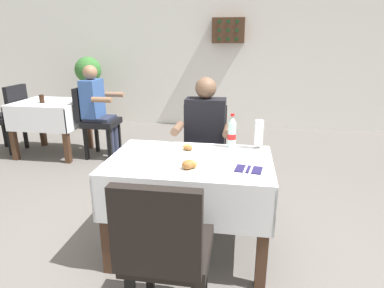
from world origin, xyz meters
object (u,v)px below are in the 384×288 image
(chair_near_camera_side, at_px, (165,249))
(beer_glass_left, at_px, (259,134))
(background_dining_table, at_px, (51,115))
(chair_far_diner_seat, at_px, (203,151))
(seated_diner_far, at_px, (204,139))
(background_patron, at_px, (97,106))
(cola_bottle_primary, at_px, (232,133))
(wall_bottle_rack, at_px, (228,30))
(background_chair_right, at_px, (95,118))
(potted_plant_corner, at_px, (90,86))
(napkin_cutlery_set, at_px, (249,169))
(background_table_tumbler, at_px, (42,99))
(main_dining_table, at_px, (190,182))
(background_chair_left, at_px, (9,114))
(plate_far_diner, at_px, (190,149))
(plate_near_camera, at_px, (190,167))

(chair_near_camera_side, xyz_separation_m, beer_glass_left, (0.49, 1.09, 0.32))
(background_dining_table, bearing_deg, chair_far_diner_seat, -27.05)
(seated_diner_far, distance_m, background_patron, 2.07)
(cola_bottle_primary, xyz_separation_m, wall_bottle_rack, (-0.23, 3.53, 0.85))
(seated_diner_far, relative_size, wall_bottle_rack, 2.25)
(chair_far_diner_seat, xyz_separation_m, cola_bottle_primary, (0.28, -0.47, 0.32))
(beer_glass_left, height_order, background_chair_right, beer_glass_left)
(beer_glass_left, xyz_separation_m, potted_plant_corner, (-2.90, 3.13, -0.09))
(cola_bottle_primary, distance_m, napkin_cutlery_set, 0.49)
(cola_bottle_primary, relative_size, background_table_tumbler, 2.46)
(background_chair_right, relative_size, potted_plant_corner, 0.75)
(main_dining_table, distance_m, napkin_cutlery_set, 0.48)
(chair_near_camera_side, bearing_deg, background_chair_left, 137.18)
(plate_far_diner, xyz_separation_m, background_chair_left, (-2.93, 1.79, -0.22))
(background_chair_left, bearing_deg, chair_far_diner_seat, -21.69)
(wall_bottle_rack, bearing_deg, plate_near_camera, -90.23)
(beer_glass_left, height_order, background_patron, background_patron)
(background_patron, relative_size, wall_bottle_rack, 2.25)
(plate_near_camera, bearing_deg, main_dining_table, 99.80)
(seated_diner_far, height_order, background_patron, same)
(seated_diner_far, xyz_separation_m, potted_plant_corner, (-2.44, 2.77, 0.07))
(chair_near_camera_side, relative_size, background_patron, 0.77)
(plate_far_diner, xyz_separation_m, background_chair_right, (-1.62, 1.79, -0.22))
(napkin_cutlery_set, relative_size, background_dining_table, 0.22)
(seated_diner_far, distance_m, background_chair_left, 3.24)
(plate_far_diner, bearing_deg, background_dining_table, 141.85)
(background_patron, relative_size, potted_plant_corner, 0.97)
(background_chair_right, height_order, wall_bottle_rack, wall_bottle_rack)
(main_dining_table, relative_size, background_chair_right, 1.20)
(background_chair_left, distance_m, potted_plant_corner, 1.60)
(main_dining_table, bearing_deg, potted_plant_corner, 125.01)
(main_dining_table, height_order, beer_glass_left, beer_glass_left)
(cola_bottle_primary, height_order, background_chair_left, cola_bottle_primary)
(chair_near_camera_side, xyz_separation_m, cola_bottle_primary, (0.28, 1.09, 0.32))
(seated_diner_far, distance_m, wall_bottle_rack, 3.33)
(background_patron, relative_size, background_table_tumbler, 11.45)
(background_dining_table, relative_size, background_chair_left, 0.92)
(main_dining_table, bearing_deg, wall_bottle_rack, 89.24)
(chair_near_camera_side, height_order, cola_bottle_primary, cola_bottle_primary)
(background_dining_table, bearing_deg, background_table_tumbler, -108.93)
(plate_near_camera, height_order, background_chair_left, background_chair_left)
(napkin_cutlery_set, bearing_deg, potted_plant_corner, 128.21)
(plate_far_diner, xyz_separation_m, cola_bottle_primary, (0.30, 0.15, 0.10))
(seated_diner_far, xyz_separation_m, cola_bottle_primary, (0.26, -0.36, 0.17))
(chair_far_diner_seat, xyz_separation_m, potted_plant_corner, (-2.41, 2.66, 0.23))
(wall_bottle_rack, bearing_deg, napkin_cutlery_set, -84.82)
(cola_bottle_primary, relative_size, background_chair_right, 0.28)
(plate_far_diner, bearing_deg, background_chair_right, 132.24)
(background_chair_left, bearing_deg, seated_diner_far, -23.31)
(plate_near_camera, xyz_separation_m, plate_far_diner, (-0.06, 0.37, -0.01))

